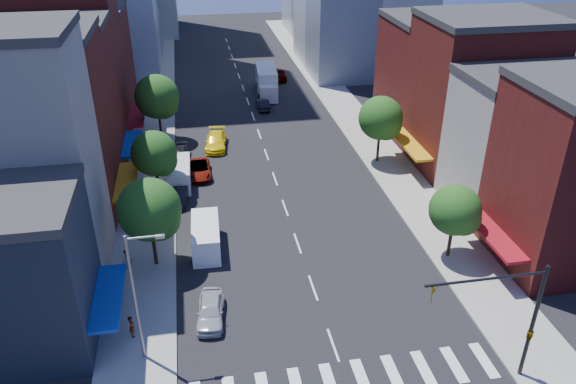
{
  "coord_description": "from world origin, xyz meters",
  "views": [
    {
      "loc": [
        -7.73,
        -26.27,
        26.11
      ],
      "look_at": [
        -0.83,
        11.94,
        5.0
      ],
      "focal_mm": 35.0,
      "sensor_mm": 36.0,
      "label": 1
    }
  ],
  "objects_px": {
    "traffic_car_far": "(279,75)",
    "pedestrian_near": "(132,326)",
    "parked_car_rear": "(179,155)",
    "parked_car_third": "(199,170)",
    "cargo_van_near": "(206,238)",
    "pedestrian_far": "(127,261)",
    "parked_car_front": "(210,310)",
    "taxi": "(216,141)",
    "cargo_van_far": "(179,175)",
    "parked_car_second": "(180,196)",
    "box_truck": "(267,82)",
    "traffic_car_oncoming": "(263,104)"
  },
  "relations": [
    {
      "from": "parked_car_second",
      "to": "traffic_car_oncoming",
      "type": "height_order",
      "value": "traffic_car_oncoming"
    },
    {
      "from": "parked_car_front",
      "to": "parked_car_third",
      "type": "relative_size",
      "value": 0.9
    },
    {
      "from": "traffic_car_far",
      "to": "pedestrian_near",
      "type": "height_order",
      "value": "pedestrian_near"
    },
    {
      "from": "parked_car_third",
      "to": "box_truck",
      "type": "relative_size",
      "value": 0.53
    },
    {
      "from": "traffic_car_oncoming",
      "to": "pedestrian_far",
      "type": "bearing_deg",
      "value": 64.75
    },
    {
      "from": "parked_car_rear",
      "to": "box_truck",
      "type": "xyz_separation_m",
      "value": [
        12.61,
        20.76,
        1.02
      ]
    },
    {
      "from": "pedestrian_near",
      "to": "pedestrian_far",
      "type": "bearing_deg",
      "value": -7.66
    },
    {
      "from": "box_truck",
      "to": "parked_car_front",
      "type": "bearing_deg",
      "value": -98.65
    },
    {
      "from": "cargo_van_near",
      "to": "pedestrian_far",
      "type": "height_order",
      "value": "cargo_van_near"
    },
    {
      "from": "taxi",
      "to": "box_truck",
      "type": "height_order",
      "value": "box_truck"
    },
    {
      "from": "parked_car_rear",
      "to": "parked_car_third",
      "type": "bearing_deg",
      "value": -57.48
    },
    {
      "from": "pedestrian_far",
      "to": "cargo_van_near",
      "type": "bearing_deg",
      "value": 93.81
    },
    {
      "from": "cargo_van_near",
      "to": "pedestrian_near",
      "type": "relative_size",
      "value": 3.45
    },
    {
      "from": "traffic_car_far",
      "to": "pedestrian_far",
      "type": "distance_m",
      "value": 50.51
    },
    {
      "from": "box_truck",
      "to": "pedestrian_near",
      "type": "height_order",
      "value": "box_truck"
    },
    {
      "from": "parked_car_second",
      "to": "pedestrian_near",
      "type": "height_order",
      "value": "pedestrian_near"
    },
    {
      "from": "parked_car_front",
      "to": "cargo_van_near",
      "type": "bearing_deg",
      "value": 95.35
    },
    {
      "from": "traffic_car_oncoming",
      "to": "traffic_car_far",
      "type": "bearing_deg",
      "value": -110.12
    },
    {
      "from": "traffic_car_oncoming",
      "to": "box_truck",
      "type": "relative_size",
      "value": 0.44
    },
    {
      "from": "parked_car_third",
      "to": "traffic_car_far",
      "type": "relative_size",
      "value": 1.02
    },
    {
      "from": "pedestrian_near",
      "to": "parked_car_front",
      "type": "bearing_deg",
      "value": -93.61
    },
    {
      "from": "parked_car_front",
      "to": "parked_car_second",
      "type": "height_order",
      "value": "parked_car_front"
    },
    {
      "from": "cargo_van_far",
      "to": "pedestrian_far",
      "type": "distance_m",
      "value": 14.53
    },
    {
      "from": "cargo_van_near",
      "to": "cargo_van_far",
      "type": "distance_m",
      "value": 12.1
    },
    {
      "from": "cargo_van_near",
      "to": "cargo_van_far",
      "type": "height_order",
      "value": "cargo_van_near"
    },
    {
      "from": "parked_car_second",
      "to": "cargo_van_near",
      "type": "distance_m",
      "value": 8.75
    },
    {
      "from": "parked_car_second",
      "to": "traffic_car_oncoming",
      "type": "distance_m",
      "value": 26.04
    },
    {
      "from": "traffic_car_oncoming",
      "to": "pedestrian_near",
      "type": "xyz_separation_m",
      "value": [
        -14.45,
        -41.45,
        0.29
      ]
    },
    {
      "from": "parked_car_second",
      "to": "box_truck",
      "type": "xyz_separation_m",
      "value": [
        12.61,
        29.82,
        1.08
      ]
    },
    {
      "from": "cargo_van_far",
      "to": "taxi",
      "type": "bearing_deg",
      "value": 65.45
    },
    {
      "from": "cargo_van_near",
      "to": "box_truck",
      "type": "xyz_separation_m",
      "value": [
        10.61,
        38.32,
        0.56
      ]
    },
    {
      "from": "parked_car_front",
      "to": "cargo_van_near",
      "type": "height_order",
      "value": "cargo_van_near"
    },
    {
      "from": "cargo_van_far",
      "to": "pedestrian_far",
      "type": "height_order",
      "value": "cargo_van_far"
    },
    {
      "from": "parked_car_front",
      "to": "parked_car_rear",
      "type": "relative_size",
      "value": 0.92
    },
    {
      "from": "traffic_car_far",
      "to": "cargo_van_far",
      "type": "bearing_deg",
      "value": 66.52
    },
    {
      "from": "traffic_car_far",
      "to": "pedestrian_near",
      "type": "distance_m",
      "value": 57.16
    },
    {
      "from": "cargo_van_far",
      "to": "traffic_car_far",
      "type": "relative_size",
      "value": 1.14
    },
    {
      "from": "traffic_car_far",
      "to": "box_truck",
      "type": "distance_m",
      "value": 6.93
    },
    {
      "from": "parked_car_front",
      "to": "cargo_van_near",
      "type": "relative_size",
      "value": 0.79
    },
    {
      "from": "taxi",
      "to": "traffic_car_far",
      "type": "relative_size",
      "value": 1.14
    },
    {
      "from": "traffic_car_oncoming",
      "to": "pedestrian_far",
      "type": "height_order",
      "value": "pedestrian_far"
    },
    {
      "from": "parked_car_third",
      "to": "taxi",
      "type": "relative_size",
      "value": 0.89
    },
    {
      "from": "parked_car_second",
      "to": "parked_car_third",
      "type": "bearing_deg",
      "value": 76.7
    },
    {
      "from": "taxi",
      "to": "traffic_car_oncoming",
      "type": "distance_m",
      "value": 13.49
    },
    {
      "from": "parked_car_front",
      "to": "taxi",
      "type": "bearing_deg",
      "value": 91.8
    },
    {
      "from": "cargo_van_near",
      "to": "traffic_car_far",
      "type": "height_order",
      "value": "cargo_van_near"
    },
    {
      "from": "cargo_van_far",
      "to": "taxi",
      "type": "relative_size",
      "value": 1.0
    },
    {
      "from": "cargo_van_far",
      "to": "parked_car_rear",
      "type": "bearing_deg",
      "value": 91.28
    },
    {
      "from": "cargo_van_near",
      "to": "pedestrian_far",
      "type": "bearing_deg",
      "value": -159.8
    },
    {
      "from": "cargo_van_near",
      "to": "pedestrian_far",
      "type": "xyz_separation_m",
      "value": [
        -6.06,
        -2.01,
        -0.08
      ]
    }
  ]
}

